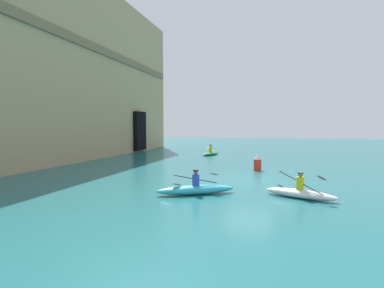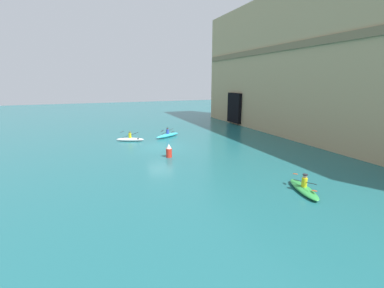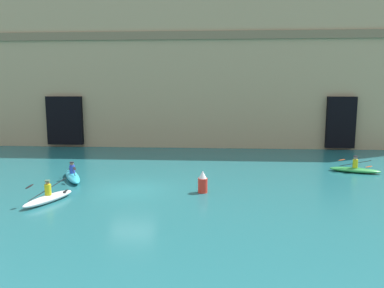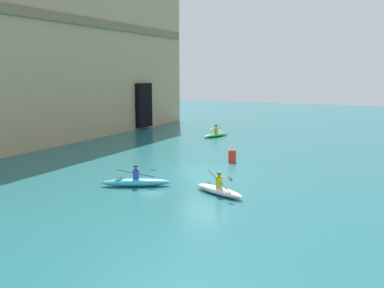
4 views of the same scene
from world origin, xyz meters
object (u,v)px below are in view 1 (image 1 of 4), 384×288
at_px(kayak_cyan, 196,189).
at_px(kayak_green, 211,153).
at_px(kayak_white, 300,193).
at_px(marker_buoy, 258,163).

bearing_deg(kayak_cyan, kayak_green, -108.94).
distance_m(kayak_white, marker_buoy, 7.86).
relative_size(kayak_cyan, kayak_white, 1.14).
height_order(kayak_white, marker_buoy, marker_buoy).
relative_size(kayak_white, marker_buoy, 2.55).
xyz_separation_m(kayak_green, marker_buoy, (-9.92, -5.44, 0.35)).
relative_size(kayak_green, marker_buoy, 2.74).
xyz_separation_m(kayak_white, marker_buoy, (7.54, 2.23, 0.32)).
bearing_deg(kayak_green, kayak_cyan, 28.03).
xyz_separation_m(kayak_cyan, marker_buoy, (8.06, -2.24, 0.31)).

